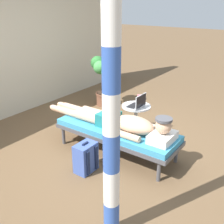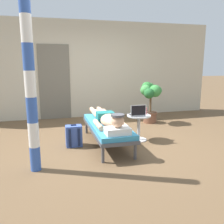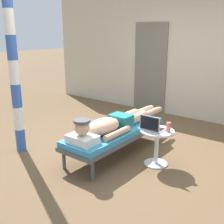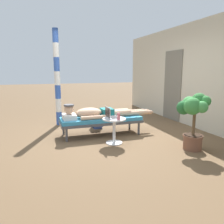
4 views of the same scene
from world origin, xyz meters
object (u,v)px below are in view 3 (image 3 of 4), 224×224
Objects in this scene: lounge_chair at (115,133)px; laptop at (152,126)px; side_table at (157,141)px; drink_glass at (168,127)px; backpack at (88,132)px; porch_post at (14,72)px; person_reclining at (113,123)px.

lounge_chair is 6.03× the size of laptop.
side_table is 0.24m from laptop.
laptop is (0.62, 0.03, 0.24)m from lounge_chair.
laptop is at bearing -139.48° from side_table.
drink_glass is 0.32× the size of backpack.
backpack is (-1.25, 0.03, -0.39)m from laptop.
backpack is 0.17× the size of porch_post.
laptop is 0.12× the size of porch_post.
porch_post is (-1.97, -0.91, 0.91)m from side_table.
porch_post is (-2.12, -0.95, 0.68)m from drink_glass.
person_reclining is (0.00, -0.06, 0.17)m from lounge_chair.
side_table is at bearing 24.88° from porch_post.
porch_post is (-0.65, -0.89, 1.07)m from backpack.
lounge_chair is at bearing -5.56° from backpack.
laptop reaches higher than person_reclining.
backpack is at bearing 174.44° from lounge_chair.
lounge_chair is 0.69m from side_table.
person_reclining reaches higher than side_table.
laptop reaches higher than side_table.
laptop is at bearing 2.54° from lounge_chair.
side_table is at bearing 11.39° from person_reclining.
laptop is 2.20m from porch_post.
backpack is at bearing 53.83° from porch_post.
side_table is (0.68, 0.14, -0.16)m from person_reclining.
drink_glass reaches higher than side_table.
backpack reaches higher than lounge_chair.
person_reclining is 4.15× the size of side_table.
lounge_chair is 0.18m from person_reclining.
lounge_chair is at bearing 32.97° from porch_post.
laptop is (0.62, 0.09, 0.06)m from person_reclining.
person_reclining is at bearing -172.11° from laptop.
lounge_chair is 0.65m from backpack.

